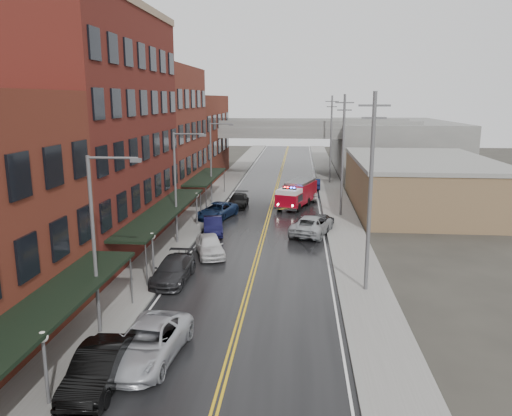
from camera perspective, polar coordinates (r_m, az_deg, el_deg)
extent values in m
cube|color=black|center=(45.91, 1.11, -2.20)|extent=(11.00, 160.00, 0.02)
cube|color=slate|center=(46.94, -7.82, -1.91)|extent=(3.00, 160.00, 0.15)
cube|color=slate|center=(45.99, 10.23, -2.29)|extent=(3.00, 160.00, 0.15)
cube|color=gray|center=(46.61, -5.84, -1.96)|extent=(0.30, 160.00, 0.15)
cube|color=gray|center=(45.86, 8.17, -2.26)|extent=(0.30, 160.00, 0.15)
cube|color=#591917|center=(40.82, -18.73, 8.13)|extent=(9.00, 20.00, 18.00)
cube|color=maroon|center=(57.35, -11.61, 8.07)|extent=(9.00, 15.00, 15.00)
cube|color=#5E2B18|center=(74.35, -7.71, 7.99)|extent=(9.00, 20.00, 12.00)
cube|color=olive|center=(56.58, 18.26, 2.54)|extent=(14.00, 22.00, 5.00)
cube|color=slate|center=(85.97, 15.19, 6.92)|extent=(18.00, 30.00, 8.00)
cube|color=black|center=(22.81, -23.35, -10.77)|extent=(2.60, 16.00, 0.18)
cylinder|color=slate|center=(29.36, -14.07, -8.08)|extent=(0.10, 0.10, 3.00)
cube|color=black|center=(39.72, -10.45, -0.29)|extent=(2.60, 18.00, 0.18)
cylinder|color=slate|center=(31.85, -12.43, -6.35)|extent=(0.10, 0.10, 3.00)
cylinder|color=slate|center=(47.94, -6.34, 0.19)|extent=(0.10, 0.10, 3.00)
cube|color=black|center=(56.48, -5.76, 3.60)|extent=(2.60, 13.00, 0.18)
cylinder|color=slate|center=(50.63, -5.72, 0.85)|extent=(0.10, 0.10, 3.00)
cylinder|color=slate|center=(62.46, -3.65, 3.09)|extent=(0.10, 0.10, 3.00)
cylinder|color=#59595B|center=(21.43, -22.87, -17.03)|extent=(0.14, 0.14, 2.80)
sphere|color=silver|center=(20.76, -23.23, -13.40)|extent=(0.44, 0.44, 0.44)
cylinder|color=#59595B|center=(33.35, -11.69, -5.64)|extent=(0.14, 0.14, 2.80)
sphere|color=silver|center=(32.92, -11.81, -3.16)|extent=(0.44, 0.44, 0.44)
cylinder|color=#59595B|center=(46.44, -6.79, -0.35)|extent=(0.14, 0.14, 2.80)
sphere|color=silver|center=(46.14, -6.83, 1.47)|extent=(0.44, 0.44, 0.44)
cylinder|color=#59595B|center=(25.40, -18.01, -4.42)|extent=(0.18, 0.18, 9.00)
cylinder|color=#59595B|center=(24.08, -16.07, 5.52)|extent=(2.40, 0.12, 0.12)
cube|color=#59595B|center=(23.72, -13.57, 5.32)|extent=(0.50, 0.22, 0.18)
cylinder|color=#59595B|center=(40.19, -9.19, 2.09)|extent=(0.18, 0.18, 9.00)
cylinder|color=#59595B|center=(39.37, -7.70, 8.39)|extent=(2.40, 0.12, 0.12)
cube|color=#59595B|center=(39.15, -6.11, 8.26)|extent=(0.50, 0.22, 0.18)
cylinder|color=#59595B|center=(55.66, -5.18, 5.04)|extent=(0.18, 0.18, 9.00)
cylinder|color=#59595B|center=(55.07, -4.02, 9.58)|extent=(2.40, 0.12, 0.12)
cube|color=#59595B|center=(54.91, -2.87, 9.48)|extent=(0.50, 0.22, 0.18)
cylinder|color=#59595B|center=(30.13, 12.91, 1.41)|extent=(0.24, 0.24, 12.00)
cube|color=#59595B|center=(29.61, 13.41, 11.33)|extent=(1.80, 0.12, 0.12)
cube|color=#59595B|center=(29.63, 13.34, 9.98)|extent=(1.40, 0.12, 0.12)
cylinder|color=#59595B|center=(49.81, 9.88, 5.79)|extent=(0.24, 0.24, 12.00)
cube|color=#59595B|center=(49.49, 10.11, 11.77)|extent=(1.80, 0.12, 0.12)
cube|color=#59595B|center=(49.51, 10.07, 10.96)|extent=(1.40, 0.12, 0.12)
cylinder|color=#59595B|center=(69.67, 8.56, 7.67)|extent=(0.24, 0.24, 12.00)
cube|color=#59595B|center=(69.44, 8.70, 11.95)|extent=(1.80, 0.12, 0.12)
cube|color=#59595B|center=(69.45, 8.68, 11.37)|extent=(1.40, 0.12, 0.12)
cube|color=slate|center=(76.53, 2.82, 8.77)|extent=(40.00, 10.00, 1.50)
cube|color=slate|center=(78.07, -5.35, 6.04)|extent=(1.60, 8.00, 6.00)
cube|color=slate|center=(77.21, 11.01, 5.80)|extent=(1.60, 8.00, 6.00)
cube|color=maroon|center=(55.68, 5.07, 1.87)|extent=(3.83, 5.63, 1.97)
cube|color=maroon|center=(52.33, 3.81, 0.90)|extent=(2.98, 3.04, 1.41)
cube|color=silver|center=(52.15, 3.83, 1.91)|extent=(2.81, 2.83, 0.47)
cube|color=black|center=(52.45, 3.89, 1.24)|extent=(2.71, 2.16, 0.75)
cube|color=slate|center=(55.49, 5.09, 3.01)|extent=(3.49, 5.20, 0.28)
cube|color=black|center=(52.10, 3.83, 2.24)|extent=(1.51, 0.71, 0.13)
sphere|color=#FF0C0C|center=(52.25, 3.30, 2.37)|extent=(0.19, 0.19, 0.19)
sphere|color=#1933FF|center=(51.92, 4.37, 2.28)|extent=(0.19, 0.19, 0.19)
cylinder|color=black|center=(52.73, 2.71, 0.22)|extent=(0.99, 0.60, 0.94)
cylinder|color=black|center=(52.07, 4.84, 0.03)|extent=(0.99, 0.60, 0.94)
cylinder|color=black|center=(55.75, 3.89, 0.88)|extent=(0.99, 0.60, 0.94)
cylinder|color=black|center=(55.12, 5.92, 0.71)|extent=(0.99, 0.60, 0.94)
cylinder|color=black|center=(57.93, 4.66, 1.30)|extent=(0.99, 0.60, 0.94)
cylinder|color=black|center=(57.32, 6.61, 1.14)|extent=(0.99, 0.60, 0.94)
imported|color=black|center=(22.28, -17.60, -17.11)|extent=(1.96, 5.07, 1.65)
imported|color=#B1B3B9|center=(23.78, -12.27, -14.81)|extent=(3.30, 6.16, 1.64)
imported|color=#272729|center=(32.91, -9.44, -6.98)|extent=(2.24, 5.25, 1.51)
imported|color=silver|center=(37.71, -5.30, -4.27)|extent=(3.19, 5.04, 1.60)
imported|color=black|center=(43.55, -4.95, -2.05)|extent=(2.46, 4.78, 1.50)
imported|color=#132548|center=(49.22, -4.46, -0.32)|extent=(3.95, 6.03, 1.54)
imported|color=black|center=(54.47, -2.04, 0.88)|extent=(2.01, 4.89, 1.42)
imported|color=#A1A5A9|center=(43.65, 6.42, -1.93)|extent=(4.37, 6.56, 1.67)
imported|color=#262628|center=(45.48, 7.39, -1.54)|extent=(2.93, 5.16, 1.41)
imported|color=silver|center=(58.74, 5.96, 1.72)|extent=(2.44, 4.70, 1.53)
imported|color=#0E1433|center=(65.69, 6.72, 2.78)|extent=(1.58, 4.25, 1.39)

